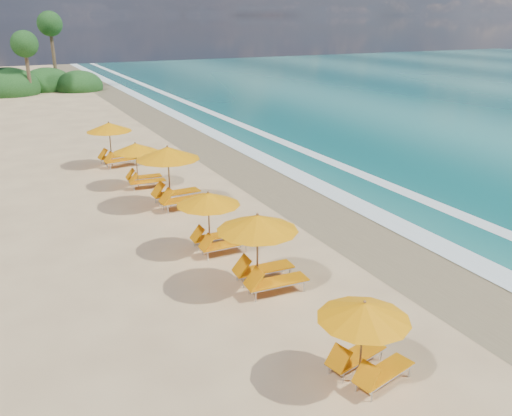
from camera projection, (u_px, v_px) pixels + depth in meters
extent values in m
plane|color=tan|center=(256.00, 239.00, 19.37)|extent=(160.00, 160.00, 0.00)
cube|color=#8A7752|center=(347.00, 221.00, 21.03)|extent=(4.00, 160.00, 0.01)
cube|color=white|center=(378.00, 215.00, 21.65)|extent=(1.20, 160.00, 0.01)
cube|color=white|center=(434.00, 204.00, 22.90)|extent=(0.80, 160.00, 0.01)
cylinder|color=olive|center=(361.00, 344.00, 11.51)|extent=(0.05, 0.05, 1.95)
cone|color=orange|center=(364.00, 311.00, 11.24)|extent=(2.41, 2.41, 0.39)
sphere|color=olive|center=(365.00, 302.00, 11.16)|extent=(0.07, 0.07, 0.07)
cylinder|color=olive|center=(257.00, 253.00, 15.47)|extent=(0.06, 0.06, 2.29)
cone|color=orange|center=(257.00, 223.00, 15.15)|extent=(2.47, 2.47, 0.46)
sphere|color=olive|center=(257.00, 214.00, 15.06)|extent=(0.08, 0.08, 0.08)
cylinder|color=olive|center=(209.00, 223.00, 18.02)|extent=(0.05, 0.05, 2.08)
cone|color=orange|center=(208.00, 199.00, 17.73)|extent=(2.15, 2.15, 0.42)
sphere|color=olive|center=(208.00, 192.00, 17.65)|extent=(0.07, 0.07, 0.07)
cylinder|color=olive|center=(169.00, 178.00, 22.22)|extent=(0.06, 0.06, 2.55)
cone|color=orange|center=(168.00, 153.00, 21.86)|extent=(2.73, 2.73, 0.51)
sphere|color=olive|center=(167.00, 146.00, 21.76)|extent=(0.09, 0.09, 0.09)
cylinder|color=olive|center=(137.00, 166.00, 24.98)|extent=(0.05, 0.05, 2.05)
cone|color=orange|center=(135.00, 148.00, 24.69)|extent=(2.24, 2.24, 0.41)
sphere|color=olive|center=(135.00, 143.00, 24.61)|extent=(0.07, 0.07, 0.07)
cylinder|color=olive|center=(111.00, 145.00, 28.43)|extent=(0.06, 0.06, 2.30)
cone|color=orange|center=(109.00, 127.00, 28.10)|extent=(2.69, 2.69, 0.46)
sphere|color=olive|center=(108.00, 122.00, 28.01)|extent=(0.08, 0.08, 0.08)
ellipsoid|color=#163D14|center=(8.00, 88.00, 54.65)|extent=(6.40, 6.40, 4.16)
ellipsoid|color=#163D14|center=(47.00, 85.00, 58.03)|extent=(5.60, 5.60, 3.64)
ellipsoid|color=#163D14|center=(79.00, 86.00, 57.60)|extent=(5.00, 5.00, 3.25)
cylinder|color=brown|center=(28.00, 70.00, 53.16)|extent=(0.36, 0.36, 5.00)
sphere|color=#163D14|center=(24.00, 44.00, 52.31)|extent=(2.60, 2.60, 2.60)
cylinder|color=brown|center=(54.00, 57.00, 57.48)|extent=(0.36, 0.36, 6.80)
sphere|color=#163D14|center=(50.00, 24.00, 56.33)|extent=(2.60, 2.60, 2.60)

